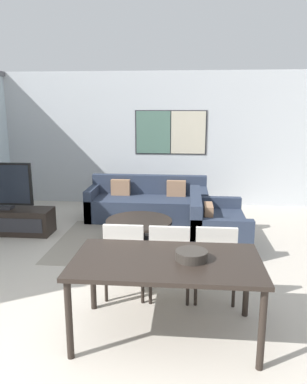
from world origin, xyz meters
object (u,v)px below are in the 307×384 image
at_px(television, 0,186).
at_px(coffee_table, 139,225).
at_px(fruit_bowl, 191,255).
at_px(sofa_side, 213,228).
at_px(dining_chair_centre, 170,256).
at_px(tv_console, 3,221).
at_px(sofa_main, 148,204).
at_px(dining_chair_left, 126,254).
at_px(dining_table, 166,267).
at_px(dining_chair_right, 215,257).

xyz_separation_m(television, coffee_table, (2.34, -0.24, -0.53)).
bearing_deg(fruit_bowl, sofa_side, 81.53).
xyz_separation_m(coffee_table, fruit_bowl, (0.78, -2.40, 0.53)).
relative_size(coffee_table, dining_chair_centre, 1.17).
height_order(tv_console, coffee_table, tv_console).
bearing_deg(television, dining_chair_centre, -34.26).
height_order(sofa_main, dining_chair_left, dining_chair_left).
distance_m(tv_console, dining_table, 3.95).
bearing_deg(television, dining_chair_right, -30.12).
distance_m(sofa_side, coffee_table, 1.14).
xyz_separation_m(tv_console, dining_chair_right, (3.38, -1.96, 0.29)).
relative_size(dining_table, fruit_bowl, 5.89).
height_order(television, dining_chair_left, television).
xyz_separation_m(television, dining_table, (2.90, -2.65, -0.12)).
distance_m(sofa_side, dining_chair_centre, 1.84).
bearing_deg(dining_chair_centre, fruit_bowl, -71.64).
height_order(tv_console, dining_chair_left, dining_chair_left).
xyz_separation_m(television, sofa_side, (3.48, -0.24, -0.54)).
distance_m(sofa_main, sofa_side, 1.74).
relative_size(dining_chair_left, fruit_bowl, 3.07).
distance_m(television, dining_chair_right, 3.92).
bearing_deg(tv_console, television, 90.00).
height_order(coffee_table, fruit_bowl, fruit_bowl).
distance_m(sofa_side, dining_table, 2.51).
height_order(sofa_main, dining_chair_centre, dining_chair_centre).
bearing_deg(sofa_main, tv_console, -155.34).
xyz_separation_m(tv_console, television, (0.00, 0.00, 0.59)).
xyz_separation_m(dining_chair_left, dining_chair_right, (0.97, 0.00, 0.00)).
bearing_deg(coffee_table, tv_console, 174.14).
relative_size(sofa_side, fruit_bowl, 4.95).
relative_size(television, coffee_table, 1.06).
bearing_deg(fruit_bowl, dining_chair_centre, 108.36).
bearing_deg(dining_chair_centre, coffee_table, 107.89).
height_order(dining_chair_centre, fruit_bowl, dining_chair_centre).
height_order(television, dining_table, television).
bearing_deg(dining_table, fruit_bowl, 1.78).
relative_size(tv_console, fruit_bowl, 5.81).
xyz_separation_m(dining_chair_centre, dining_chair_right, (0.48, 0.01, 0.00)).
bearing_deg(television, fruit_bowl, -40.27).
relative_size(television, sofa_main, 0.49).
xyz_separation_m(television, fruit_bowl, (3.12, -2.64, -0.00)).
xyz_separation_m(television, sofa_main, (2.34, 1.07, -0.54)).
bearing_deg(dining_chair_centre, television, 145.74).
bearing_deg(tv_console, sofa_main, 24.66).
distance_m(television, fruit_bowl, 4.09).
height_order(sofa_side, coffee_table, sofa_side).
height_order(coffee_table, dining_table, dining_table).
height_order(sofa_main, coffee_table, sofa_main).
distance_m(dining_table, dining_chair_left, 0.86).
xyz_separation_m(tv_console, sofa_main, (2.34, 1.07, 0.06)).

